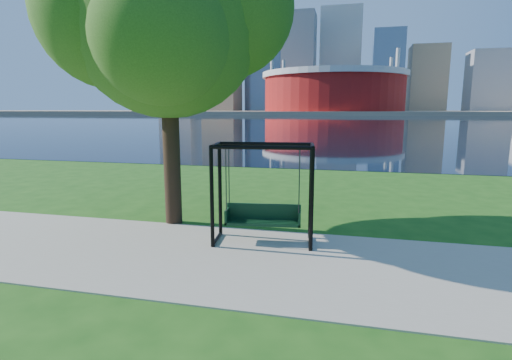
% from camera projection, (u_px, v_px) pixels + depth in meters
% --- Properties ---
extents(ground, '(900.00, 900.00, 0.00)m').
position_uv_depth(ground, '(262.00, 253.00, 8.34)').
color(ground, '#1E5114').
rests_on(ground, ground).
extents(path, '(120.00, 4.00, 0.03)m').
position_uv_depth(path, '(257.00, 261.00, 7.85)').
color(path, '#9E937F').
rests_on(path, ground).
extents(river, '(900.00, 180.00, 0.02)m').
position_uv_depth(river, '(346.00, 121.00, 105.99)').
color(river, black).
rests_on(river, ground).
extents(far_bank, '(900.00, 228.00, 2.00)m').
position_uv_depth(far_bank, '(351.00, 112.00, 301.12)').
color(far_bank, '#937F60').
rests_on(far_bank, ground).
extents(stadium, '(83.00, 83.00, 32.00)m').
position_uv_depth(stadium, '(334.00, 90.00, 233.14)').
color(stadium, maroon).
rests_on(stadium, far_bank).
extents(skyline, '(392.00, 66.00, 96.50)m').
position_uv_depth(skyline, '(347.00, 66.00, 308.84)').
color(skyline, gray).
rests_on(skyline, far_bank).
extents(swing, '(2.28, 1.20, 2.23)m').
position_uv_depth(swing, '(263.00, 196.00, 8.78)').
color(swing, black).
rests_on(swing, ground).
extents(park_tree, '(6.04, 5.46, 7.51)m').
position_uv_depth(park_tree, '(166.00, 15.00, 9.70)').
color(park_tree, black).
rests_on(park_tree, ground).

